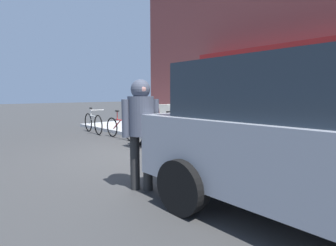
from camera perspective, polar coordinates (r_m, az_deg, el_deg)
ground_plane at (r=6.02m, az=-5.45°, el=-7.02°), size 80.00×80.00×0.00m
touring_motorcycle at (r=6.32m, az=-3.61°, el=-0.85°), size 2.21×0.68×1.38m
parked_bicycle at (r=8.03m, az=-10.88°, el=-1.07°), size 1.73×0.48×0.92m
pedestrian_walking at (r=3.60m, az=-6.26°, el=0.33°), size 0.48×0.54×1.62m
sandwich_board_sign at (r=8.34m, az=0.13°, el=1.02°), size 0.55×0.42×0.97m
second_bicycle_by_cafe at (r=9.48m, az=-16.91°, el=0.05°), size 1.71×0.48×0.95m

